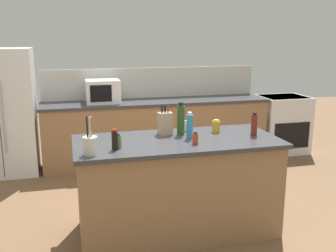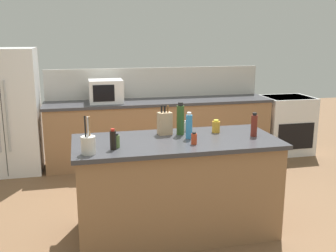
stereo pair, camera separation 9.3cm
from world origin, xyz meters
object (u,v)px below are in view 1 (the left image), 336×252
at_px(range_oven, 282,124).
at_px(spice_jar_paprika, 195,138).
at_px(refrigerator, 3,112).
at_px(vinegar_bottle, 254,125).
at_px(utensil_crock, 90,145).
at_px(soy_sauce_bottle, 115,140).
at_px(olive_oil_bottle, 181,119).
at_px(dish_soap_bottle, 190,126).
at_px(honey_jar, 216,126).
at_px(salt_shaker, 186,126).
at_px(spice_jar_oregano, 118,141).
at_px(microwave, 103,91).
at_px(knife_block, 165,123).

height_order(range_oven, spice_jar_paprika, spice_jar_paprika).
bearing_deg(spice_jar_paprika, range_oven, 46.21).
height_order(refrigerator, vinegar_bottle, refrigerator).
bearing_deg(utensil_crock, soy_sauce_bottle, 22.04).
bearing_deg(olive_oil_bottle, dish_soap_bottle, -75.06).
distance_m(honey_jar, salt_shaker, 0.30).
relative_size(honey_jar, soy_sauce_bottle, 0.70).
distance_m(olive_oil_bottle, spice_jar_oregano, 0.73).
bearing_deg(microwave, dish_soap_bottle, -74.23).
relative_size(knife_block, olive_oil_bottle, 0.90).
bearing_deg(honey_jar, range_oven, 46.03).
xyz_separation_m(range_oven, microwave, (-2.89, 0.00, 0.64)).
distance_m(utensil_crock, olive_oil_bottle, 1.01).
distance_m(olive_oil_bottle, vinegar_bottle, 0.71).
xyz_separation_m(honey_jar, spice_jar_paprika, (-0.34, -0.37, -0.01)).
relative_size(dish_soap_bottle, salt_shaker, 2.36).
bearing_deg(spice_jar_paprika, honey_jar, 47.19).
distance_m(dish_soap_bottle, vinegar_bottle, 0.64).
relative_size(microwave, olive_oil_bottle, 1.48).
bearing_deg(vinegar_bottle, microwave, 119.12).
xyz_separation_m(microwave, spice_jar_oregano, (-0.08, -2.33, -0.11)).
bearing_deg(vinegar_bottle, soy_sauce_bottle, -173.90).
distance_m(refrigerator, olive_oil_bottle, 2.85).
xyz_separation_m(microwave, olive_oil_bottle, (0.57, -2.02, -0.01)).
distance_m(knife_block, vinegar_bottle, 0.87).
distance_m(honey_jar, spice_jar_paprika, 0.50).
bearing_deg(spice_jar_paprika, soy_sauce_bottle, -179.64).
relative_size(honey_jar, spice_jar_oregano, 1.03).
height_order(microwave, soy_sauce_bottle, microwave).
distance_m(microwave, salt_shaker, 2.02).
bearing_deg(spice_jar_oregano, spice_jar_paprika, -4.32).
bearing_deg(range_oven, refrigerator, 179.31).
bearing_deg(honey_jar, knife_block, 175.86).
bearing_deg(soy_sauce_bottle, microwave, 87.16).
bearing_deg(refrigerator, spice_jar_paprika, -51.10).
xyz_separation_m(knife_block, spice_jar_paprika, (0.18, -0.40, -0.06)).
distance_m(knife_block, olive_oil_bottle, 0.16).
relative_size(soy_sauce_bottle, spice_jar_paprika, 1.64).
distance_m(microwave, dish_soap_bottle, 2.27).
relative_size(olive_oil_bottle, spice_jar_paprika, 2.89).
xyz_separation_m(refrigerator, salt_shaker, (2.03, -1.95, 0.13)).
relative_size(vinegar_bottle, soy_sauce_bottle, 1.27).
bearing_deg(dish_soap_bottle, utensil_crock, -162.70).
bearing_deg(microwave, spice_jar_paprika, -75.78).
bearing_deg(utensil_crock, spice_jar_oregano, 30.11).
xyz_separation_m(vinegar_bottle, soy_sauce_bottle, (-1.37, -0.15, -0.02)).
bearing_deg(spice_jar_oregano, refrigerator, 118.17).
distance_m(microwave, utensil_crock, 2.50).
height_order(range_oven, salt_shaker, salt_shaker).
bearing_deg(dish_soap_bottle, vinegar_bottle, -5.68).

